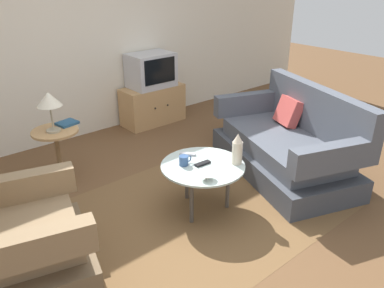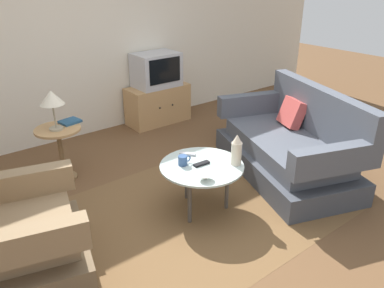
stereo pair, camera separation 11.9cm
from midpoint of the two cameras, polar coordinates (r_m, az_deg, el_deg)
name	(u,v)px [view 2 (the right image)]	position (r m, az deg, el deg)	size (l,w,h in m)	color
ground_plane	(198,215)	(3.55, 1.80, -10.56)	(16.00, 16.00, 0.00)	brown
back_wall	(71,31)	(5.10, -16.86, 15.78)	(9.00, 0.12, 2.70)	beige
area_rug	(201,208)	(3.65, 2.34, -9.52)	(2.63, 1.93, 0.00)	brown
armchair	(11,240)	(3.04, -24.26, -12.91)	(1.10, 1.13, 0.91)	brown
couch	(290,147)	(4.26, 15.14, -0.42)	(1.42, 1.92, 0.92)	#3E424B
coffee_table	(202,169)	(3.43, 2.44, -3.76)	(0.75, 0.75, 0.46)	#B2C6C1
side_table	(60,143)	(4.16, -18.26, 0.13)	(0.46, 0.46, 0.57)	tan
tv_stand	(158,104)	(5.56, -4.46, 5.89)	(0.89, 0.43, 0.54)	tan
television	(156,70)	(5.42, -4.69, 10.92)	(0.61, 0.44, 0.46)	#B7B7BC
table_lamp	(52,99)	(3.97, -19.29, 6.29)	(0.24, 0.24, 0.40)	#9E937A
vase	(237,150)	(3.39, 7.63, -0.91)	(0.09, 0.09, 0.29)	beige
mug	(183,160)	(3.39, -0.32, -2.44)	(0.13, 0.08, 0.09)	#335184
bowl	(205,177)	(3.17, 2.97, -4.93)	(0.13, 0.13, 0.05)	silver
tv_remote_dark	(202,164)	(3.41, 2.44, -2.95)	(0.16, 0.06, 0.02)	black
tv_remote_silver	(187,154)	(3.58, 0.28, -1.48)	(0.13, 0.14, 0.02)	#B2B2B7
book	(70,121)	(4.20, -16.87, 3.21)	(0.22, 0.20, 0.03)	navy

